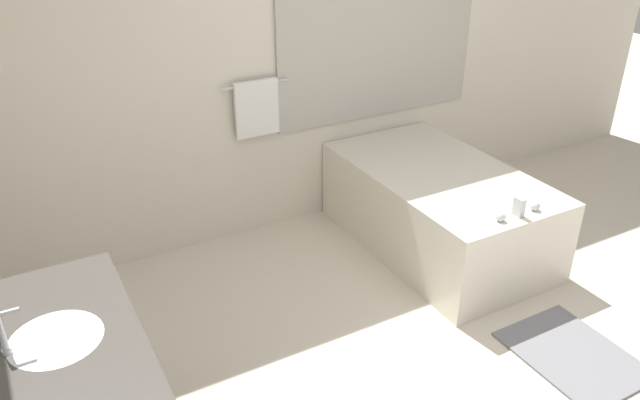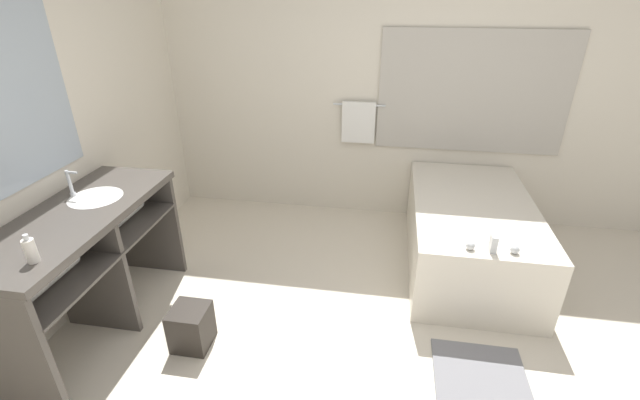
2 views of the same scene
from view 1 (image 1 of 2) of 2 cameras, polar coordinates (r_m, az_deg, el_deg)
The scene contains 5 objects.
ground_plane at distance 3.51m, azimuth 14.82°, elevation -17.23°, with size 16.00×16.00×0.00m, color beige.
wall_back_with_blinds at distance 4.49m, azimuth -2.54°, elevation 13.74°, with size 7.40×0.13×2.70m.
sink_faucet at distance 2.49m, azimuth -27.03°, elevation -10.84°, with size 0.09×0.04×0.18m.
bathtub at distance 4.53m, azimuth 10.70°, elevation -0.41°, with size 0.96×1.66×0.72m.
bath_mat at distance 3.92m, azimuth 22.14°, elevation -12.99°, with size 0.56×0.73×0.02m.
Camera 1 is at (-1.90, -1.68, 2.43)m, focal length 35.00 mm.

